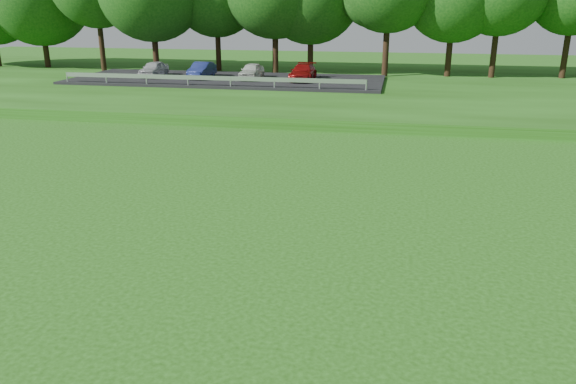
# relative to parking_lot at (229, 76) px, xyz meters

# --- Properties ---
(berm) EXTENTS (130.00, 30.00, 0.60)m
(berm) POSITION_rel_parking_lot_xyz_m (23.78, 1.22, -0.68)
(berm) COLOR #1C470D
(berm) RESTS_ON ground
(parking_lot) EXTENTS (24.00, 9.00, 1.38)m
(parking_lot) POSITION_rel_parking_lot_xyz_m (0.00, 0.00, 0.00)
(parking_lot) COLOR black
(parking_lot) RESTS_ON berm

